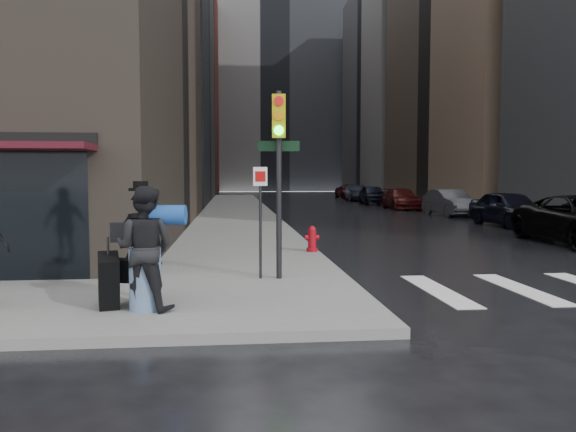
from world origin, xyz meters
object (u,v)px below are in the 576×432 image
(man_jeans, at_px, (145,248))
(parked_car_1, at_px, (509,208))
(parked_car_3, at_px, (401,199))
(parked_car_6, at_px, (350,191))
(traffic_light, at_px, (277,158))
(fire_hydrant, at_px, (312,240))
(parked_car_4, at_px, (373,195))
(parked_car_5, at_px, (356,193))
(man_overcoat, at_px, (135,251))
(parked_car_2, at_px, (450,203))

(man_jeans, relative_size, parked_car_1, 0.41)
(man_jeans, distance_m, parked_car_3, 29.98)
(parked_car_3, bearing_deg, parked_car_6, 89.66)
(man_jeans, bearing_deg, traffic_light, -117.23)
(traffic_light, bearing_deg, parked_car_6, 81.36)
(fire_hydrant, height_order, parked_car_4, parked_car_4)
(parked_car_5, distance_m, parked_car_6, 6.52)
(man_overcoat, relative_size, parked_car_6, 0.40)
(traffic_light, relative_size, parked_car_6, 0.74)
(parked_car_1, bearing_deg, parked_car_3, 89.31)
(parked_car_1, relative_size, parked_car_2, 1.04)
(parked_car_2, xyz_separation_m, parked_car_4, (-0.95, 12.94, 0.03))
(fire_hydrant, relative_size, parked_car_3, 0.15)
(parked_car_1, relative_size, parked_car_6, 0.93)
(parked_car_3, bearing_deg, traffic_light, -110.41)
(traffic_light, bearing_deg, parked_car_5, 80.29)
(traffic_light, height_order, parked_car_5, traffic_light)
(traffic_light, height_order, parked_car_6, traffic_light)
(traffic_light, bearing_deg, parked_car_3, 72.99)
(man_jeans, height_order, parked_car_2, man_jeans)
(parked_car_6, bearing_deg, parked_car_5, -97.25)
(parked_car_2, height_order, parked_car_5, parked_car_2)
(fire_hydrant, distance_m, parked_car_6, 41.71)
(man_jeans, bearing_deg, parked_car_3, -98.42)
(parked_car_4, bearing_deg, parked_car_3, -83.87)
(parked_car_1, height_order, parked_car_4, parked_car_1)
(fire_hydrant, xyz_separation_m, parked_car_5, (8.81, 34.11, 0.22))
(traffic_light, bearing_deg, parked_car_1, 53.16)
(traffic_light, relative_size, parked_car_2, 0.83)
(traffic_light, distance_m, parked_car_1, 16.36)
(parked_car_2, bearing_deg, parked_car_4, 91.31)
(traffic_light, height_order, parked_car_1, traffic_light)
(parked_car_4, bearing_deg, traffic_light, -103.66)
(parked_car_2, height_order, parked_car_3, parked_car_2)
(parked_car_5, bearing_deg, traffic_light, -100.31)
(traffic_light, xyz_separation_m, parked_car_2, (10.86, 18.58, -1.74))
(parked_car_4, bearing_deg, parked_car_2, -82.00)
(man_overcoat, height_order, parked_car_6, man_overcoat)
(man_jeans, height_order, traffic_light, traffic_light)
(fire_hydrant, height_order, parked_car_5, parked_car_5)
(traffic_light, distance_m, parked_car_4, 33.08)
(man_overcoat, distance_m, parked_car_1, 19.15)
(parked_car_1, height_order, parked_car_3, parked_car_1)
(man_jeans, xyz_separation_m, parked_car_5, (12.17, 40.27, -0.39))
(fire_hydrant, xyz_separation_m, parked_car_2, (9.63, 14.70, 0.26))
(man_jeans, bearing_deg, parked_car_2, -106.10)
(traffic_light, height_order, fire_hydrant, traffic_light)
(parked_car_2, bearing_deg, man_overcoat, -125.97)
(parked_car_1, xyz_separation_m, parked_car_5, (-0.84, 25.88, -0.09))
(parked_car_6, bearing_deg, fire_hydrant, -103.32)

